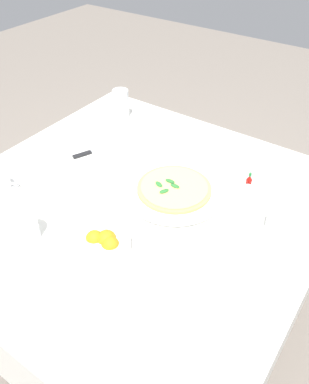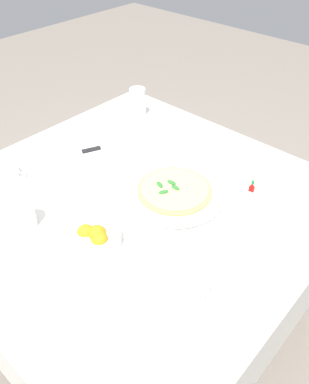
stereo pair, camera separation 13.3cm
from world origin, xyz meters
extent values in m
plane|color=slate|center=(0.00, 0.00, 0.00)|extent=(8.00, 8.00, 0.00)
cube|color=white|center=(0.00, 0.00, 0.72)|extent=(1.22, 1.22, 0.02)
cube|color=white|center=(0.00, -0.61, 0.57)|extent=(1.22, 0.01, 0.28)
cube|color=white|center=(0.00, 0.61, 0.57)|extent=(1.22, 0.01, 0.28)
cube|color=white|center=(-0.61, 0.00, 0.57)|extent=(0.01, 1.22, 0.28)
cube|color=white|center=(0.61, 0.00, 0.57)|extent=(0.01, 1.22, 0.28)
cylinder|color=brown|center=(0.52, -0.52, 0.35)|extent=(0.06, 0.06, 0.71)
cylinder|color=brown|center=(0.52, 0.52, 0.35)|extent=(0.06, 0.06, 0.71)
cylinder|color=white|center=(0.11, -0.09, 0.73)|extent=(0.21, 0.21, 0.01)
cylinder|color=white|center=(0.11, -0.09, 0.74)|extent=(0.35, 0.35, 0.01)
cylinder|color=#DBAD60|center=(0.11, -0.09, 0.75)|extent=(0.26, 0.26, 0.01)
cylinder|color=#EFD17A|center=(0.11, -0.09, 0.76)|extent=(0.23, 0.23, 0.00)
ellipsoid|color=#2D7533|center=(0.11, -0.10, 0.76)|extent=(0.02, 0.04, 0.01)
ellipsoid|color=#2D7533|center=(0.08, -0.05, 0.76)|extent=(0.03, 0.04, 0.01)
ellipsoid|color=#2D7533|center=(0.06, -0.08, 0.76)|extent=(0.04, 0.03, 0.01)
ellipsoid|color=#2D7533|center=(0.12, -0.07, 0.76)|extent=(0.02, 0.04, 0.01)
cylinder|color=white|center=(-0.23, 0.43, 0.73)|extent=(0.13, 0.13, 0.01)
torus|color=white|center=(-0.20, 0.38, 0.77)|extent=(0.02, 0.03, 0.03)
cylinder|color=white|center=(-0.21, -0.41, 0.73)|extent=(0.13, 0.13, 0.01)
cylinder|color=white|center=(-0.21, -0.41, 0.76)|extent=(0.08, 0.08, 0.05)
torus|color=white|center=(-0.16, -0.42, 0.76)|extent=(0.04, 0.02, 0.03)
cylinder|color=black|center=(-0.21, -0.41, 0.78)|extent=(0.07, 0.07, 0.00)
cylinder|color=white|center=(0.12, -0.46, 0.79)|extent=(0.07, 0.07, 0.13)
cylinder|color=silver|center=(0.12, -0.46, 0.77)|extent=(0.06, 0.06, 0.08)
cylinder|color=white|center=(-0.33, 0.16, 0.78)|extent=(0.08, 0.08, 0.11)
cylinder|color=silver|center=(-0.33, 0.16, 0.76)|extent=(0.07, 0.07, 0.06)
cylinder|color=white|center=(0.44, 0.41, 0.79)|extent=(0.07, 0.07, 0.13)
cylinder|color=silver|center=(0.44, 0.41, 0.78)|extent=(0.06, 0.06, 0.09)
cube|color=white|center=(0.12, 0.29, 0.74)|extent=(0.25, 0.20, 0.02)
cube|color=silver|center=(0.16, 0.27, 0.75)|extent=(0.12, 0.07, 0.01)
cube|color=black|center=(0.07, 0.31, 0.75)|extent=(0.08, 0.05, 0.01)
cylinder|color=white|center=(-0.23, -0.07, 0.75)|extent=(0.15, 0.15, 0.04)
sphere|color=orange|center=(-0.23, -0.07, 0.77)|extent=(0.06, 0.06, 0.06)
sphere|color=orange|center=(-0.24, -0.04, 0.77)|extent=(0.06, 0.06, 0.06)
sphere|color=orange|center=(-0.24, -0.09, 0.77)|extent=(0.06, 0.06, 0.06)
cylinder|color=#B7140F|center=(0.26, -0.30, 0.76)|extent=(0.02, 0.02, 0.05)
cylinder|color=white|center=(0.26, -0.30, 0.76)|extent=(0.02, 0.02, 0.02)
cone|color=#B7140F|center=(0.26, -0.30, 0.79)|extent=(0.02, 0.02, 0.02)
cylinder|color=#1E722D|center=(0.26, -0.30, 0.81)|extent=(0.01, 0.01, 0.01)
cylinder|color=white|center=(0.29, -0.29, 0.75)|extent=(0.03, 0.03, 0.04)
cylinder|color=white|center=(0.29, -0.29, 0.74)|extent=(0.02, 0.02, 0.03)
sphere|color=silver|center=(0.29, -0.29, 0.77)|extent=(0.02, 0.02, 0.02)
cylinder|color=white|center=(0.23, -0.31, 0.75)|extent=(0.03, 0.03, 0.04)
cylinder|color=#38332D|center=(0.23, -0.31, 0.74)|extent=(0.02, 0.02, 0.03)
sphere|color=silver|center=(0.23, -0.31, 0.77)|extent=(0.02, 0.02, 0.02)
camera|label=1|loc=(-0.79, -0.64, 1.60)|focal=36.19mm
camera|label=2|loc=(-0.71, -0.74, 1.60)|focal=36.19mm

